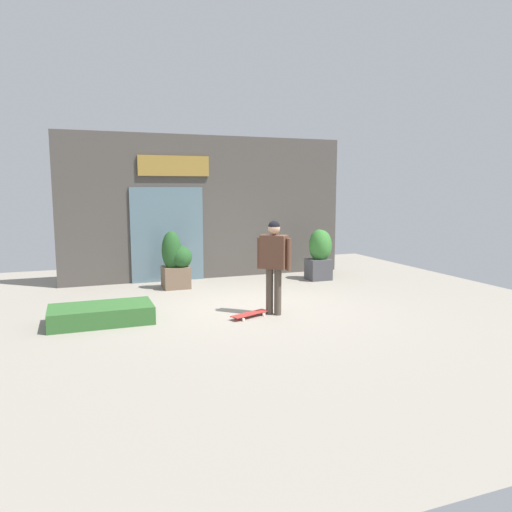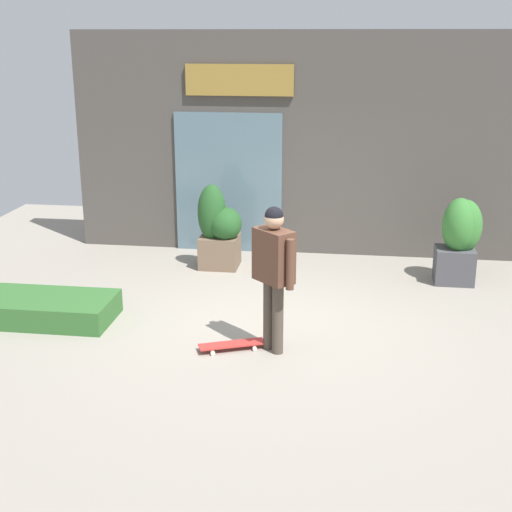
% 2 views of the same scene
% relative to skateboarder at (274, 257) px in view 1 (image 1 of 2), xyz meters
% --- Properties ---
extents(ground_plane, '(12.00, 12.00, 0.00)m').
position_rel_skateboarder_xyz_m(ground_plane, '(-0.13, 0.60, -1.05)').
color(ground_plane, gray).
extents(building_facade, '(7.24, 0.31, 3.57)m').
position_rel_skateboarder_xyz_m(building_facade, '(-0.17, 4.00, 0.72)').
color(building_facade, '#4C4742').
rests_on(building_facade, ground_plane).
extents(skateboarder, '(0.52, 0.51, 1.71)m').
position_rel_skateboarder_xyz_m(skateboarder, '(0.00, 0.00, 0.00)').
color(skateboarder, '#4C4238').
rests_on(skateboarder, ground_plane).
extents(skateboard, '(0.78, 0.47, 0.08)m').
position_rel_skateboarder_xyz_m(skateboard, '(-0.48, -0.05, -0.99)').
color(skateboard, red).
rests_on(skateboard, ground_plane).
extents(planter_box_left, '(0.68, 0.62, 1.32)m').
position_rel_skateboarder_xyz_m(planter_box_left, '(-1.19, 2.93, -0.45)').
color(planter_box_left, brown).
rests_on(planter_box_left, ground_plane).
extents(planter_box_right, '(0.63, 0.59, 1.26)m').
position_rel_skateboarder_xyz_m(planter_box_right, '(2.40, 2.74, -0.35)').
color(planter_box_right, '#47474C').
rests_on(planter_box_right, ground_plane).
extents(hedge_ledge, '(1.70, 0.90, 0.30)m').
position_rel_skateboarder_xyz_m(hedge_ledge, '(-2.97, 0.52, -0.90)').
color(hedge_ledge, '#33662D').
rests_on(hedge_ledge, ground_plane).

